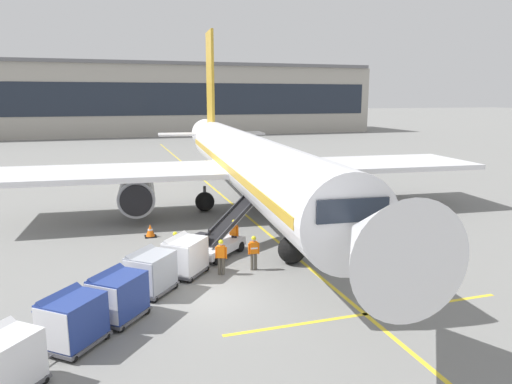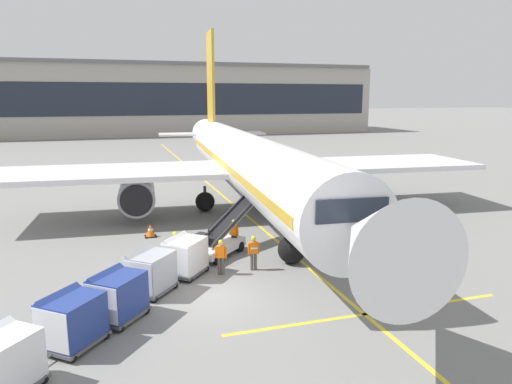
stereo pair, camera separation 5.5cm
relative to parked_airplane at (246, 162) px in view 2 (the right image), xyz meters
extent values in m
plane|color=slate|center=(-5.80, -14.24, -3.77)|extent=(600.00, 600.00, 0.00)
cylinder|color=white|center=(-0.06, -0.81, 0.10)|extent=(6.60, 35.40, 3.92)
cube|color=gold|center=(-0.06, -0.81, 0.10)|extent=(6.53, 33.99, 0.47)
cone|color=white|center=(-1.56, -20.31, 0.10)|extent=(4.01, 4.19, 3.72)
cone|color=white|center=(1.52, 19.86, 0.39)|extent=(3.80, 6.51, 3.33)
cube|color=white|center=(-9.11, 0.77, -0.49)|extent=(17.21, 8.30, 0.36)
cylinder|color=#93969E|center=(-7.84, -0.04, -1.89)|extent=(2.77, 4.75, 2.43)
cylinder|color=black|center=(-8.02, -2.37, -1.89)|extent=(2.07, 0.28, 2.07)
cube|color=white|center=(9.12, -0.63, -0.49)|extent=(17.21, 8.30, 0.36)
cylinder|color=#93969E|center=(7.74, -1.23, -1.89)|extent=(2.77, 4.75, 2.43)
cylinder|color=black|center=(7.56, -3.56, -1.89)|extent=(2.07, 0.28, 2.07)
cube|color=gold|center=(1.40, 18.30, 6.16)|extent=(0.60, 4.23, 10.56)
cube|color=white|center=(1.38, 17.99, 0.68)|extent=(11.55, 3.68, 0.20)
cube|color=#1E2633|center=(-1.35, -17.58, 0.68)|extent=(2.87, 1.97, 0.86)
cylinder|color=#47474C|center=(-0.87, -11.34, -2.45)|extent=(0.22, 0.22, 1.18)
sphere|color=black|center=(-0.87, -11.34, -3.04)|extent=(1.45, 1.45, 1.45)
cylinder|color=#47474C|center=(-2.86, 1.17, -2.45)|extent=(0.22, 0.22, 1.18)
sphere|color=black|center=(-2.86, 1.17, -3.04)|extent=(1.45, 1.45, 1.45)
cylinder|color=#47474C|center=(3.00, 0.72, -2.45)|extent=(0.22, 0.22, 1.18)
sphere|color=black|center=(3.00, 0.72, -3.04)|extent=(1.45, 1.45, 1.45)
cube|color=silver|center=(-4.26, -9.06, -3.27)|extent=(3.56, 3.51, 0.44)
cube|color=black|center=(-5.18, -9.45, -2.70)|extent=(0.82, 0.82, 0.70)
cylinder|color=#333338|center=(-4.69, -8.98, -2.65)|extent=(0.08, 0.08, 0.80)
cube|color=silver|center=(-3.35, -8.19, -2.19)|extent=(4.20, 4.09, 1.87)
cube|color=black|center=(-3.35, -8.19, -2.10)|extent=(4.00, 3.89, 1.73)
cube|color=#333338|center=(-3.04, -8.51, -2.07)|extent=(3.57, 3.43, 1.91)
cube|color=#333338|center=(-3.65, -7.87, -2.07)|extent=(3.57, 3.43, 1.91)
cylinder|color=black|center=(-2.89, -8.77, -3.49)|extent=(0.54, 0.53, 0.56)
cylinder|color=black|center=(-3.91, -7.71, -3.49)|extent=(0.54, 0.53, 0.56)
cylinder|color=black|center=(-4.61, -10.42, -3.49)|extent=(0.54, 0.53, 0.56)
cylinder|color=black|center=(-5.63, -9.36, -3.49)|extent=(0.54, 0.53, 0.56)
cube|color=#515156|center=(-6.34, -11.38, -3.56)|extent=(2.51, 2.56, 0.12)
cylinder|color=#4C4C51|center=(-7.20, -12.42, -3.57)|extent=(0.50, 0.58, 0.07)
cube|color=silver|center=(-6.34, -11.38, -2.75)|extent=(2.37, 2.42, 1.50)
cube|color=silver|center=(-6.66, -11.11, -2.22)|extent=(1.81, 1.95, 0.74)
cube|color=silver|center=(-6.95, -12.12, -2.75)|extent=(1.13, 0.94, 1.38)
sphere|color=black|center=(-7.37, -11.56, -3.62)|extent=(0.30, 0.30, 0.30)
sphere|color=black|center=(-6.32, -12.43, -3.62)|extent=(0.30, 0.30, 0.30)
sphere|color=black|center=(-6.35, -10.33, -3.62)|extent=(0.30, 0.30, 0.30)
sphere|color=black|center=(-5.30, -11.19, -3.62)|extent=(0.30, 0.30, 0.30)
cube|color=#515156|center=(-8.10, -13.04, -3.56)|extent=(2.51, 2.56, 0.12)
cylinder|color=#4C4C51|center=(-8.96, -14.08, -3.57)|extent=(0.50, 0.58, 0.07)
cube|color=#9EA3AD|center=(-8.10, -13.04, -2.75)|extent=(2.37, 2.42, 1.50)
cube|color=#9EA3AD|center=(-8.42, -12.78, -2.22)|extent=(1.81, 1.95, 0.74)
cube|color=silver|center=(-8.71, -13.78, -2.75)|extent=(1.13, 0.94, 1.38)
sphere|color=black|center=(-9.13, -13.22, -3.62)|extent=(0.30, 0.30, 0.30)
sphere|color=black|center=(-8.08, -14.09, -3.62)|extent=(0.30, 0.30, 0.30)
sphere|color=black|center=(-8.11, -11.99, -3.62)|extent=(0.30, 0.30, 0.30)
sphere|color=black|center=(-7.06, -12.86, -3.62)|extent=(0.30, 0.30, 0.30)
cube|color=#515156|center=(-9.52, -15.25, -3.56)|extent=(2.51, 2.56, 0.12)
cylinder|color=#4C4C51|center=(-10.38, -16.30, -3.57)|extent=(0.50, 0.58, 0.07)
cube|color=navy|center=(-9.52, -15.25, -2.75)|extent=(2.37, 2.42, 1.50)
cube|color=navy|center=(-9.84, -14.99, -2.22)|extent=(1.81, 1.95, 0.74)
cube|color=silver|center=(-10.14, -16.00, -2.75)|extent=(1.13, 0.94, 1.38)
sphere|color=black|center=(-10.56, -15.44, -3.62)|extent=(0.30, 0.30, 0.30)
sphere|color=black|center=(-9.51, -16.30, -3.62)|extent=(0.30, 0.30, 0.30)
sphere|color=black|center=(-9.54, -14.20, -3.62)|extent=(0.30, 0.30, 0.30)
sphere|color=black|center=(-8.49, -15.07, -3.62)|extent=(0.30, 0.30, 0.30)
cube|color=#515156|center=(-11.05, -16.87, -3.56)|extent=(2.51, 2.56, 0.12)
cylinder|color=#4C4C51|center=(-11.91, -17.91, -3.57)|extent=(0.50, 0.58, 0.07)
cube|color=navy|center=(-11.05, -16.87, -2.75)|extent=(2.37, 2.42, 1.50)
cube|color=navy|center=(-11.37, -16.60, -2.22)|extent=(1.81, 1.95, 0.74)
cube|color=silver|center=(-11.67, -17.61, -2.75)|extent=(1.13, 0.94, 1.38)
sphere|color=black|center=(-12.09, -17.05, -3.62)|extent=(0.30, 0.30, 0.30)
sphere|color=black|center=(-11.04, -17.92, -3.62)|extent=(0.30, 0.30, 0.30)
sphere|color=black|center=(-11.07, -15.82, -3.62)|extent=(0.30, 0.30, 0.30)
sphere|color=black|center=(-10.02, -16.68, -3.62)|extent=(0.30, 0.30, 0.30)
cube|color=silver|center=(-12.83, -19.09, -2.75)|extent=(2.37, 2.42, 1.50)
sphere|color=black|center=(-12.84, -18.04, -3.62)|extent=(0.30, 0.30, 0.30)
sphere|color=black|center=(-11.79, -18.91, -3.62)|extent=(0.30, 0.30, 0.30)
cylinder|color=black|center=(-3.22, -8.34, -3.34)|extent=(0.15, 0.15, 0.86)
cylinder|color=black|center=(-3.09, -8.47, -3.34)|extent=(0.15, 0.15, 0.86)
cube|color=orange|center=(-3.15, -8.41, -2.62)|extent=(0.44, 0.44, 0.58)
cube|color=white|center=(-3.06, -8.32, -2.62)|extent=(0.25, 0.25, 0.08)
sphere|color=tan|center=(-3.15, -8.41, -2.21)|extent=(0.21, 0.21, 0.21)
sphere|color=yellow|center=(-3.15, -8.41, -2.14)|extent=(0.23, 0.23, 0.23)
cylinder|color=orange|center=(-3.32, -8.24, -2.67)|extent=(0.09, 0.09, 0.56)
cylinder|color=orange|center=(-2.98, -8.57, -2.67)|extent=(0.09, 0.09, 0.56)
cylinder|color=#514C42|center=(-4.78, -11.80, -3.34)|extent=(0.15, 0.15, 0.86)
cylinder|color=#514C42|center=(-4.62, -11.88, -3.34)|extent=(0.15, 0.15, 0.86)
cube|color=orange|center=(-4.70, -11.84, -2.62)|extent=(0.44, 0.37, 0.58)
cube|color=white|center=(-4.65, -11.73, -2.62)|extent=(0.32, 0.15, 0.08)
sphere|color=beige|center=(-4.70, -11.84, -2.21)|extent=(0.21, 0.21, 0.21)
sphere|color=yellow|center=(-4.70, -11.84, -2.14)|extent=(0.23, 0.23, 0.23)
cylinder|color=orange|center=(-4.92, -11.74, -2.67)|extent=(0.09, 0.09, 0.56)
cylinder|color=orange|center=(-4.48, -11.94, -2.67)|extent=(0.09, 0.09, 0.56)
cylinder|color=#514C42|center=(-2.94, -11.72, -3.34)|extent=(0.15, 0.15, 0.86)
cylinder|color=#514C42|center=(-3.12, -11.70, -3.34)|extent=(0.15, 0.15, 0.86)
cube|color=orange|center=(-3.03, -11.71, -2.62)|extent=(0.40, 0.27, 0.58)
cube|color=white|center=(-3.04, -11.83, -2.62)|extent=(0.34, 0.04, 0.08)
sphere|color=tan|center=(-3.03, -11.71, -2.21)|extent=(0.21, 0.21, 0.21)
sphere|color=yellow|center=(-3.03, -11.71, -2.14)|extent=(0.23, 0.23, 0.23)
cylinder|color=orange|center=(-2.79, -11.73, -2.67)|extent=(0.09, 0.09, 0.56)
cylinder|color=orange|center=(-3.27, -11.69, -2.67)|extent=(0.09, 0.09, 0.56)
cylinder|color=#514C42|center=(-6.64, -9.88, -3.34)|extent=(0.15, 0.15, 0.86)
cylinder|color=#514C42|center=(-6.53, -9.73, -3.34)|extent=(0.15, 0.15, 0.86)
cube|color=orange|center=(-6.58, -9.80, -2.62)|extent=(0.42, 0.45, 0.58)
cube|color=white|center=(-6.69, -9.73, -2.62)|extent=(0.21, 0.28, 0.08)
sphere|color=#9E7051|center=(-6.58, -9.80, -2.21)|extent=(0.21, 0.21, 0.21)
sphere|color=yellow|center=(-6.58, -9.80, -2.14)|extent=(0.23, 0.23, 0.23)
cylinder|color=orange|center=(-6.72, -10.00, -2.67)|extent=(0.09, 0.09, 0.56)
cylinder|color=orange|center=(-6.45, -9.61, -2.67)|extent=(0.09, 0.09, 0.56)
cube|color=black|center=(-7.37, -4.39, -3.74)|extent=(0.69, 0.69, 0.05)
cone|color=orange|center=(-7.37, -4.39, -3.35)|extent=(0.55, 0.55, 0.73)
cylinder|color=white|center=(-7.37, -4.39, -3.32)|extent=(0.30, 0.30, 0.09)
cube|color=yellow|center=(-0.29, -0.81, -3.76)|extent=(0.20, 110.00, 0.01)
cube|color=yellow|center=(-0.06, -17.69, -3.76)|extent=(12.00, 0.20, 0.01)
cube|color=#A8A399|center=(-11.43, 81.35, 3.77)|extent=(126.14, 21.59, 15.08)
cube|color=#1E2633|center=(-11.43, 70.51, 4.15)|extent=(122.35, 0.10, 6.79)
cube|color=slate|center=(-11.43, 79.19, 11.67)|extent=(124.88, 18.35, 0.70)
camera|label=1|loc=(-9.61, -32.94, 4.63)|focal=33.30mm
camera|label=2|loc=(-9.56, -32.96, 4.63)|focal=33.30mm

